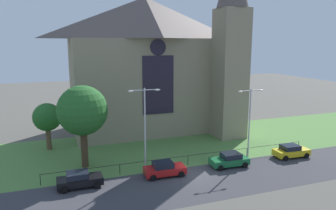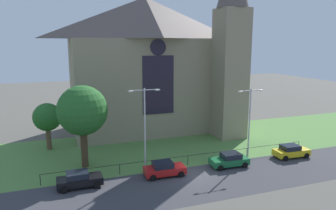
% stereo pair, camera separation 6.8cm
% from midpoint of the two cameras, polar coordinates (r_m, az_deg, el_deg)
% --- Properties ---
extents(ground, '(160.00, 160.00, 0.00)m').
position_cam_midpoint_polar(ground, '(42.85, -1.27, -7.24)').
color(ground, '#56544C').
extents(road_asphalt, '(120.00, 8.00, 0.01)m').
position_cam_midpoint_polar(road_asphalt, '(32.47, 5.71, -13.45)').
color(road_asphalt, '#38383D').
rests_on(road_asphalt, ground).
extents(grass_verge, '(120.00, 20.00, 0.01)m').
position_cam_midpoint_polar(grass_verge, '(41.06, -0.37, -8.06)').
color(grass_verge, '#517F3D').
rests_on(grass_verge, ground).
extents(church_building, '(23.20, 16.20, 26.00)m').
position_cam_midpoint_polar(church_building, '(49.17, -2.93, 7.33)').
color(church_building, gray).
rests_on(church_building, ground).
extents(iron_railing, '(30.64, 0.07, 1.13)m').
position_cam_midpoint_polar(iron_railing, '(36.12, 3.50, -9.17)').
color(iron_railing, black).
rests_on(iron_railing, ground).
extents(tree_left_far, '(3.54, 3.54, 5.99)m').
position_cam_midpoint_polar(tree_left_far, '(43.12, -20.68, -2.12)').
color(tree_left_far, brown).
rests_on(tree_left_far, ground).
extents(tree_left_near, '(5.39, 5.39, 9.02)m').
position_cam_midpoint_polar(tree_left_near, '(35.43, -14.98, -1.02)').
color(tree_left_near, '#423021').
rests_on(tree_left_near, ground).
extents(streetlamp_near, '(3.37, 0.26, 8.92)m').
position_cam_midpoint_polar(streetlamp_near, '(33.09, -4.18, -2.66)').
color(streetlamp_near, '#B2B2B7').
rests_on(streetlamp_near, ground).
extents(streetlamp_far, '(3.37, 0.26, 8.22)m').
position_cam_midpoint_polar(streetlamp_far, '(38.46, 14.25, -1.62)').
color(streetlamp_far, '#B2B2B7').
rests_on(streetlamp_far, ground).
extents(parked_car_black, '(4.20, 2.02, 1.51)m').
position_cam_midpoint_polar(parked_car_black, '(32.16, -15.50, -12.62)').
color(parked_car_black, black).
rests_on(parked_car_black, ground).
extents(parked_car_red, '(4.26, 2.13, 1.51)m').
position_cam_midpoint_polar(parked_car_red, '(33.44, -0.71, -11.26)').
color(parked_car_red, '#B21919').
rests_on(parked_car_red, ground).
extents(parked_car_green, '(4.28, 2.18, 1.51)m').
position_cam_midpoint_polar(parked_car_green, '(36.46, 10.81, -9.54)').
color(parked_car_green, '#196033').
rests_on(parked_car_green, ground).
extents(parked_car_yellow, '(4.27, 2.17, 1.51)m').
position_cam_midpoint_polar(parked_car_yellow, '(41.25, 20.93, -7.63)').
color(parked_car_yellow, gold).
rests_on(parked_car_yellow, ground).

